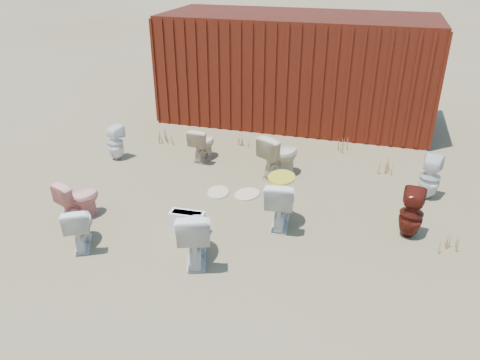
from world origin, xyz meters
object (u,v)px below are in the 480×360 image
(shipping_container, at_px, (296,69))
(toilet_back_yellowlid, at_px, (280,202))
(toilet_back_beige_left, at_px, (203,143))
(toilet_front_pink, at_px, (79,199))
(toilet_front_a, at_px, (79,225))
(toilet_back_a, at_px, (115,143))
(toilet_front_maroon, at_px, (411,214))
(toilet_front_c, at_px, (195,233))
(loose_tank, at_px, (187,223))
(toilet_back_beige_right, at_px, (280,155))
(toilet_back_e, at_px, (430,177))

(shipping_container, xyz_separation_m, toilet_back_yellowlid, (0.68, -4.80, -0.81))
(shipping_container, distance_m, toilet_back_beige_left, 3.26)
(toilet_front_pink, distance_m, toilet_back_beige_left, 2.79)
(toilet_back_yellowlid, bearing_deg, toilet_front_pink, 6.67)
(toilet_front_pink, bearing_deg, toilet_back_yellowlid, -146.02)
(toilet_front_a, relative_size, toilet_back_a, 0.95)
(shipping_container, bearing_deg, toilet_back_yellowlid, -81.96)
(toilet_front_maroon, distance_m, toilet_back_a, 5.54)
(toilet_front_c, distance_m, loose_tank, 0.67)
(toilet_back_a, relative_size, toilet_back_beige_right, 0.84)
(toilet_front_c, bearing_deg, toilet_front_maroon, -172.57)
(toilet_back_a, distance_m, toilet_back_beige_left, 1.69)
(toilet_front_pink, bearing_deg, toilet_front_a, 145.33)
(toilet_front_c, xyz_separation_m, toilet_back_yellowlid, (0.89, 1.16, -0.01))
(shipping_container, relative_size, toilet_back_beige_left, 9.15)
(toilet_back_e, bearing_deg, toilet_back_beige_left, 7.89)
(toilet_front_c, xyz_separation_m, toilet_back_e, (3.06, 2.67, -0.03))
(toilet_back_beige_left, xyz_separation_m, toilet_back_beige_right, (1.58, -0.31, 0.08))
(shipping_container, bearing_deg, toilet_front_c, -92.06)
(toilet_back_beige_left, relative_size, toilet_back_e, 0.89)
(toilet_front_c, bearing_deg, toilet_front_a, -14.10)
(toilet_front_pink, bearing_deg, toilet_front_maroon, -148.40)
(toilet_front_a, height_order, toilet_front_maroon, toilet_front_maroon)
(toilet_back_a, distance_m, toilet_back_yellowlid, 3.85)
(toilet_back_e, bearing_deg, shipping_container, -35.46)
(toilet_front_a, bearing_deg, toilet_back_a, -97.03)
(toilet_front_a, xyz_separation_m, loose_tank, (1.30, 0.69, -0.15))
(toilet_front_a, xyz_separation_m, toilet_back_e, (4.69, 2.82, 0.05))
(toilet_back_a, bearing_deg, toilet_back_beige_right, -162.80)
(loose_tank, bearing_deg, toilet_back_a, 135.98)
(toilet_back_yellowlid, relative_size, toilet_back_e, 1.04)
(toilet_front_a, distance_m, toilet_back_beige_right, 3.64)
(shipping_container, relative_size, toilet_back_beige_right, 7.44)
(loose_tank, bearing_deg, toilet_front_pink, 179.30)
(shipping_container, height_order, toilet_back_a, shipping_container)
(loose_tank, bearing_deg, toilet_front_maroon, 12.92)
(toilet_back_beige_left, relative_size, toilet_back_yellowlid, 0.85)
(toilet_front_pink, relative_size, toilet_back_beige_right, 0.81)
(toilet_back_yellowlid, bearing_deg, toilet_back_a, -28.39)
(toilet_front_pink, height_order, toilet_back_yellowlid, toilet_back_yellowlid)
(toilet_back_yellowlid, bearing_deg, toilet_back_beige_left, -50.95)
(toilet_back_beige_left, xyz_separation_m, toilet_back_yellowlid, (1.94, -1.92, 0.06))
(toilet_front_pink, distance_m, toilet_front_maroon, 4.88)
(toilet_front_a, distance_m, toilet_back_yellowlid, 2.85)
(toilet_back_yellowlid, distance_m, loose_tank, 1.39)
(toilet_front_c, height_order, toilet_back_e, toilet_front_c)
(shipping_container, distance_m, toilet_front_maroon, 5.30)
(toilet_back_a, height_order, toilet_back_beige_right, toilet_back_beige_right)
(toilet_front_maroon, relative_size, toilet_back_a, 1.07)
(toilet_back_a, relative_size, toilet_back_yellowlid, 0.88)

